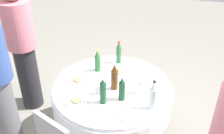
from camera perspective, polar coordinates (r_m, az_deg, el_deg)
dining_table at (r=2.92m, az=-0.00°, el=-6.38°), size 1.24×1.24×0.74m
bottle_clear_north at (r=2.50m, az=8.43°, el=-5.93°), size 0.07×0.07×0.31m
bottle_green_mid at (r=3.01m, az=-2.98°, el=1.25°), size 0.07×0.07×0.26m
bottle_brown_inner at (r=2.72m, az=0.52°, el=-2.07°), size 0.07×0.07×0.30m
bottle_dark_green_right at (r=2.59m, az=2.07°, el=-4.58°), size 0.06×0.06×0.26m
bottle_dark_green_near at (r=2.55m, az=-1.88°, el=-5.03°), size 0.06×0.06×0.28m
bottle_green_east at (r=3.14m, az=1.41°, el=2.89°), size 0.06×0.06×0.27m
wine_glass_right at (r=2.67m, az=-1.52°, el=-3.50°), size 0.08×0.08×0.16m
wine_glass_near at (r=2.69m, az=5.95°, el=-3.69°), size 0.06×0.06×0.14m
plate_rear at (r=3.01m, az=1.17°, el=-1.13°), size 0.25×0.25×0.04m
plate_left at (r=2.51m, az=3.42°, el=-9.53°), size 0.22×0.22×0.02m
plate_far at (r=2.65m, az=-7.36°, el=-6.98°), size 0.23×0.23×0.04m
plate_outer at (r=2.91m, az=-7.12°, el=-2.85°), size 0.21×0.21×0.04m
knife_mid at (r=3.01m, az=7.43°, el=-1.64°), size 0.03×0.18×0.00m
person_inner at (r=3.43m, az=-17.96°, el=4.04°), size 0.34×0.34×1.66m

